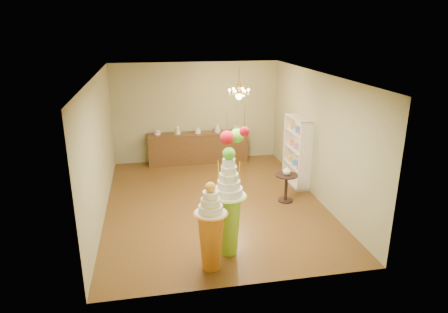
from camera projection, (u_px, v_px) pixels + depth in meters
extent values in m
plane|color=#573917|center=(214.00, 202.00, 9.54)|extent=(6.50, 6.50, 0.00)
plane|color=white|center=(213.00, 75.00, 8.59)|extent=(6.50, 6.50, 0.00)
cube|color=#979369|center=(196.00, 112.00, 12.09)|extent=(5.00, 0.04, 3.00)
cube|color=#979369|center=(248.00, 201.00, 6.03)|extent=(5.00, 0.04, 3.00)
cube|color=#979369|center=(100.00, 148.00, 8.62)|extent=(0.04, 6.50, 3.00)
cube|color=#979369|center=(317.00, 136.00, 9.51)|extent=(0.04, 6.50, 3.00)
cone|color=#8BC72C|center=(229.00, 225.00, 7.26)|extent=(0.47, 0.47, 1.14)
cylinder|color=silver|center=(229.00, 195.00, 7.07)|extent=(0.63, 0.63, 0.03)
cylinder|color=silver|center=(229.00, 191.00, 7.04)|extent=(0.51, 0.51, 0.13)
cylinder|color=silver|center=(229.00, 184.00, 7.00)|extent=(0.42, 0.42, 0.13)
cylinder|color=silver|center=(229.00, 177.00, 6.96)|extent=(0.34, 0.34, 0.13)
cylinder|color=silver|center=(229.00, 170.00, 6.92)|extent=(0.28, 0.28, 0.13)
cylinder|color=silver|center=(229.00, 163.00, 6.88)|extent=(0.23, 0.23, 0.13)
sphere|color=#53AF25|center=(229.00, 154.00, 6.82)|extent=(0.22, 0.22, 0.22)
cone|color=#C47016|center=(211.00, 241.00, 6.81)|extent=(0.55, 0.55, 1.04)
cylinder|color=silver|center=(211.00, 213.00, 6.64)|extent=(0.66, 0.66, 0.03)
cylinder|color=silver|center=(211.00, 209.00, 6.62)|extent=(0.49, 0.49, 0.12)
cylinder|color=silver|center=(211.00, 202.00, 6.58)|extent=(0.40, 0.40, 0.12)
cylinder|color=silver|center=(210.00, 195.00, 6.54)|extent=(0.32, 0.32, 0.12)
sphere|color=gold|center=(210.00, 187.00, 6.49)|extent=(0.18, 0.18, 0.18)
cube|color=#876449|center=(221.00, 199.00, 9.13)|extent=(0.57, 0.57, 0.48)
cube|color=#503419|center=(198.00, 148.00, 12.16)|extent=(3.00, 0.50, 0.90)
cube|color=#503419|center=(198.00, 134.00, 12.02)|extent=(3.04, 0.54, 0.03)
cylinder|color=silver|center=(157.00, 133.00, 11.78)|extent=(0.18, 0.18, 0.16)
cylinder|color=silver|center=(178.00, 130.00, 11.87)|extent=(0.18, 0.18, 0.24)
cylinder|color=silver|center=(198.00, 131.00, 11.99)|extent=(0.18, 0.18, 0.16)
cylinder|color=silver|center=(217.00, 128.00, 12.08)|extent=(0.18, 0.18, 0.24)
cylinder|color=silver|center=(237.00, 129.00, 12.20)|extent=(0.18, 0.18, 0.16)
cube|color=#F0E4D0|center=(302.00, 150.00, 10.44)|extent=(0.04, 1.20, 1.80)
cube|color=#F0E4D0|center=(296.00, 165.00, 10.53)|extent=(0.30, 1.14, 0.03)
cube|color=#F0E4D0|center=(296.00, 149.00, 10.39)|extent=(0.30, 1.14, 0.03)
cube|color=#F0E4D0|center=(297.00, 132.00, 10.25)|extent=(0.30, 1.14, 0.03)
cylinder|color=black|center=(285.00, 200.00, 9.59)|extent=(0.43, 0.43, 0.04)
cylinder|color=black|center=(286.00, 188.00, 9.49)|extent=(0.09, 0.09, 0.66)
cylinder|color=black|center=(287.00, 175.00, 9.39)|extent=(0.65, 0.65, 0.04)
imported|color=#F0E4D0|center=(287.00, 170.00, 9.35)|extent=(0.20, 0.20, 0.20)
cylinder|color=#393229|center=(227.00, 114.00, 6.70)|extent=(0.01, 0.01, 0.80)
sphere|color=#B6121D|center=(227.00, 137.00, 6.83)|extent=(0.24, 0.24, 0.24)
cylinder|color=#393229|center=(237.00, 113.00, 6.90)|extent=(0.01, 0.01, 0.83)
sphere|color=#53AF25|center=(237.00, 136.00, 7.03)|extent=(0.26, 0.26, 0.26)
cylinder|color=#393229|center=(245.00, 112.00, 6.50)|extent=(0.01, 0.01, 0.65)
sphere|color=#B6121D|center=(244.00, 131.00, 6.60)|extent=(0.17, 0.17, 0.17)
cylinder|color=gold|center=(239.00, 77.00, 10.26)|extent=(0.02, 0.02, 0.50)
cylinder|color=gold|center=(239.00, 89.00, 10.35)|extent=(0.10, 0.10, 0.30)
sphere|color=#F4BB86|center=(239.00, 96.00, 10.41)|extent=(0.18, 0.18, 0.18)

